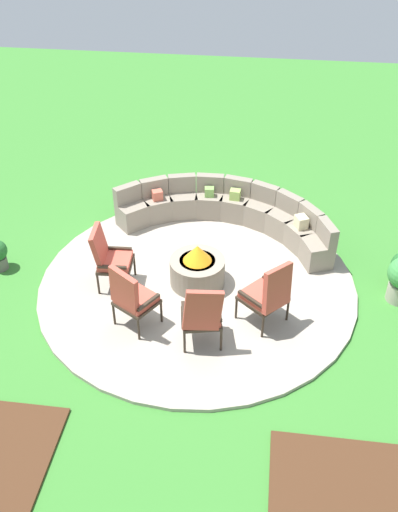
# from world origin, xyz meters

# --- Properties ---
(ground_plane) EXTENTS (24.00, 24.00, 0.00)m
(ground_plane) POSITION_xyz_m (0.00, 0.00, 0.00)
(ground_plane) COLOR #387A2D
(patio_circle) EXTENTS (5.16, 5.16, 0.06)m
(patio_circle) POSITION_xyz_m (0.00, 0.00, 0.03)
(patio_circle) COLOR #9E9384
(patio_circle) RESTS_ON ground_plane
(mulch_bed_right) EXTENTS (2.07, 1.45, 0.04)m
(mulch_bed_right) POSITION_xyz_m (2.32, -3.45, 0.02)
(mulch_bed_right) COLOR #472B19
(mulch_bed_right) RESTS_ON ground_plane
(fire_pit) EXTENTS (0.89, 0.89, 0.73)m
(fire_pit) POSITION_xyz_m (0.00, 0.00, 0.35)
(fire_pit) COLOR gray
(fire_pit) RESTS_ON patio_circle
(curved_stone_bench) EXTENTS (3.99, 1.86, 0.78)m
(curved_stone_bench) POSITION_xyz_m (0.38, 1.68, 0.37)
(curved_stone_bench) COLOR gray
(curved_stone_bench) RESTS_ON patio_circle
(lounge_chair_front_left) EXTENTS (0.62, 0.59, 1.05)m
(lounge_chair_front_left) POSITION_xyz_m (-1.37, -0.22, 0.61)
(lounge_chair_front_left) COLOR #2D2319
(lounge_chair_front_left) RESTS_ON patio_circle
(lounge_chair_front_right) EXTENTS (0.74, 0.76, 1.14)m
(lounge_chair_front_right) POSITION_xyz_m (-0.80, -1.14, 0.63)
(lounge_chair_front_right) COLOR #2D2319
(lounge_chair_front_right) RESTS_ON patio_circle
(lounge_chair_back_left) EXTENTS (0.66, 0.64, 1.10)m
(lounge_chair_back_left) POSITION_xyz_m (0.25, -1.37, 0.62)
(lounge_chair_back_left) COLOR #2D2319
(lounge_chair_back_left) RESTS_ON patio_circle
(lounge_chair_back_right) EXTENTS (0.82, 0.85, 1.12)m
(lounge_chair_back_right) POSITION_xyz_m (1.15, -0.80, 0.62)
(lounge_chair_back_right) COLOR #2D2319
(lounge_chair_back_right) RESTS_ON patio_circle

